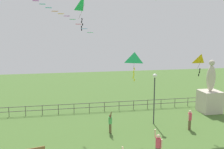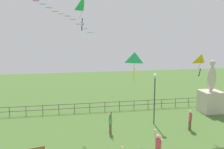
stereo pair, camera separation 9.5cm
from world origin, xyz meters
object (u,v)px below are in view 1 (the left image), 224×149
at_px(person_4, 190,119).
at_px(kite_2, 201,61).
at_px(person_1, 158,145).
at_px(kite_4, 84,5).
at_px(lamppost, 154,88).
at_px(statue_monument, 210,97).
at_px(kite_1, 134,59).
at_px(person_0, 110,122).

distance_m(person_4, kite_2, 4.85).
height_order(person_1, person_4, person_1).
relative_size(kite_2, kite_4, 0.60).
bearing_deg(person_4, lamppost, 142.21).
xyz_separation_m(statue_monument, person_4, (-4.28, -4.14, -0.61)).
bearing_deg(kite_1, person_0, 177.40).
relative_size(lamppost, kite_1, 2.01).
bearing_deg(person_1, statue_monument, 44.53).
bearing_deg(person_0, kite_4, 115.69).
bearing_deg(statue_monument, person_0, -161.78).
relative_size(statue_monument, person_0, 2.94).
bearing_deg(kite_2, statue_monument, 49.73).
bearing_deg(person_0, person_1, -67.33).
height_order(statue_monument, kite_2, kite_2).
xyz_separation_m(person_4, kite_4, (-8.16, 3.90, 9.32)).
xyz_separation_m(person_1, kite_1, (-0.20, 4.94, 4.90)).
bearing_deg(kite_2, person_0, 174.02).
bearing_deg(kite_2, person_1, -139.91).
xyz_separation_m(person_0, person_1, (2.10, -5.03, 0.12)).
height_order(person_0, kite_2, kite_2).
relative_size(lamppost, kite_4, 1.53).
height_order(statue_monument, person_1, statue_monument).
xyz_separation_m(statue_monument, kite_1, (-8.93, -3.65, 4.36)).
height_order(statue_monument, kite_1, kite_1).
height_order(statue_monument, lamppost, statue_monument).
bearing_deg(kite_1, person_4, -5.92).
bearing_deg(person_0, person_4, -4.96).
xyz_separation_m(person_1, person_4, (4.45, 4.46, -0.07)).
distance_m(lamppost, kite_1, 3.75).
height_order(person_0, person_4, person_0).
relative_size(person_1, kite_4, 0.70).
distance_m(statue_monument, person_1, 12.27).
height_order(person_4, kite_1, kite_1).
xyz_separation_m(person_1, kite_4, (-3.70, 8.36, 9.25)).
height_order(statue_monument, person_0, statue_monument).
bearing_deg(kite_1, lamppost, 32.21).
xyz_separation_m(lamppost, person_0, (-4.12, -1.31, -2.35)).
xyz_separation_m(person_0, kite_4, (-1.60, 3.34, 9.38)).
height_order(statue_monument, kite_4, kite_4).
bearing_deg(kite_4, person_1, -66.11).
bearing_deg(kite_1, kite_4, 135.69).
relative_size(kite_1, kite_4, 0.76).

